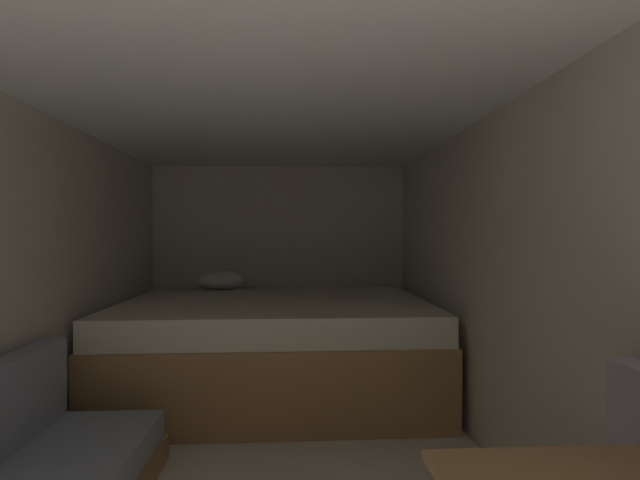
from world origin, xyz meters
The scene contains 4 objects.
wall_back centered at (0.00, 4.63, 1.04)m, with size 2.78×0.05×2.09m, color beige.
wall_right centered at (1.36, 2.01, 1.04)m, with size 0.05×5.18×2.09m, color beige.
ceiling_slab centered at (0.00, 2.01, 2.11)m, with size 2.78×5.18×0.05m, color white.
bed centered at (0.00, 3.63, 0.40)m, with size 2.56×1.87×0.99m.
Camera 1 is at (0.16, -0.27, 1.35)m, focal length 25.51 mm.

